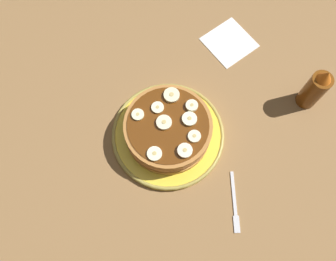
{
  "coord_description": "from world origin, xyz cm",
  "views": [
    {
      "loc": [
        13.03,
        22.16,
        74.56
      ],
      "look_at": [
        0.0,
        0.0,
        3.53
      ],
      "focal_mm": 36.83,
      "sensor_mm": 36.0,
      "label": 1
    }
  ],
  "objects_px": {
    "banana_slice_1": "(185,151)",
    "banana_slice_5": "(172,95)",
    "banana_slice_0": "(164,123)",
    "banana_slice_6": "(158,107)",
    "syrup_bottle": "(315,89)",
    "banana_slice_3": "(194,136)",
    "banana_slice_8": "(192,106)",
    "banana_slice_4": "(155,154)",
    "banana_slice_7": "(189,119)",
    "fork": "(235,205)",
    "plate": "(168,135)",
    "napkin": "(229,42)",
    "banana_slice_2": "(138,115)",
    "pancake_stack": "(168,128)"
  },
  "relations": [
    {
      "from": "banana_slice_1",
      "to": "banana_slice_5",
      "type": "bearing_deg",
      "value": -108.42
    },
    {
      "from": "banana_slice_0",
      "to": "banana_slice_5",
      "type": "xyz_separation_m",
      "value": [
        -0.05,
        -0.05,
        0.0
      ]
    },
    {
      "from": "banana_slice_6",
      "to": "syrup_bottle",
      "type": "xyz_separation_m",
      "value": [
        -0.32,
        0.13,
        -0.01
      ]
    },
    {
      "from": "banana_slice_0",
      "to": "banana_slice_6",
      "type": "relative_size",
      "value": 1.23
    },
    {
      "from": "banana_slice_3",
      "to": "banana_slice_8",
      "type": "relative_size",
      "value": 1.02
    },
    {
      "from": "banana_slice_3",
      "to": "banana_slice_4",
      "type": "bearing_deg",
      "value": -5.94
    },
    {
      "from": "banana_slice_1",
      "to": "banana_slice_7",
      "type": "distance_m",
      "value": 0.07
    },
    {
      "from": "banana_slice_0",
      "to": "fork",
      "type": "distance_m",
      "value": 0.23
    },
    {
      "from": "plate",
      "to": "syrup_bottle",
      "type": "relative_size",
      "value": 1.94
    },
    {
      "from": "syrup_bottle",
      "to": "banana_slice_7",
      "type": "bearing_deg",
      "value": -14.93
    },
    {
      "from": "banana_slice_8",
      "to": "syrup_bottle",
      "type": "distance_m",
      "value": 0.28
    },
    {
      "from": "banana_slice_3",
      "to": "napkin",
      "type": "bearing_deg",
      "value": -140.52
    },
    {
      "from": "banana_slice_2",
      "to": "pancake_stack",
      "type": "bearing_deg",
      "value": 133.2
    },
    {
      "from": "syrup_bottle",
      "to": "fork",
      "type": "bearing_deg",
      "value": 22.93
    },
    {
      "from": "pancake_stack",
      "to": "fork",
      "type": "height_order",
      "value": "pancake_stack"
    },
    {
      "from": "banana_slice_3",
      "to": "syrup_bottle",
      "type": "bearing_deg",
      "value": 172.7
    },
    {
      "from": "pancake_stack",
      "to": "banana_slice_3",
      "type": "distance_m",
      "value": 0.07
    },
    {
      "from": "banana_slice_6",
      "to": "banana_slice_7",
      "type": "bearing_deg",
      "value": 126.99
    },
    {
      "from": "banana_slice_4",
      "to": "banana_slice_7",
      "type": "relative_size",
      "value": 0.97
    },
    {
      "from": "banana_slice_3",
      "to": "banana_slice_1",
      "type": "bearing_deg",
      "value": 26.78
    },
    {
      "from": "pancake_stack",
      "to": "banana_slice_2",
      "type": "bearing_deg",
      "value": -46.8
    },
    {
      "from": "banana_slice_5",
      "to": "banana_slice_8",
      "type": "distance_m",
      "value": 0.05
    },
    {
      "from": "banana_slice_4",
      "to": "syrup_bottle",
      "type": "height_order",
      "value": "syrup_bottle"
    },
    {
      "from": "napkin",
      "to": "pancake_stack",
      "type": "bearing_deg",
      "value": 27.52
    },
    {
      "from": "plate",
      "to": "banana_slice_0",
      "type": "relative_size",
      "value": 7.75
    },
    {
      "from": "banana_slice_0",
      "to": "banana_slice_5",
      "type": "height_order",
      "value": "same"
    },
    {
      "from": "banana_slice_0",
      "to": "banana_slice_8",
      "type": "height_order",
      "value": "banana_slice_8"
    },
    {
      "from": "banana_slice_5",
      "to": "banana_slice_7",
      "type": "bearing_deg",
      "value": 93.62
    },
    {
      "from": "plate",
      "to": "banana_slice_7",
      "type": "height_order",
      "value": "banana_slice_7"
    },
    {
      "from": "banana_slice_0",
      "to": "banana_slice_1",
      "type": "distance_m",
      "value": 0.07
    },
    {
      "from": "fork",
      "to": "banana_slice_6",
      "type": "bearing_deg",
      "value": -80.66
    },
    {
      "from": "banana_slice_6",
      "to": "banana_slice_7",
      "type": "distance_m",
      "value": 0.07
    },
    {
      "from": "banana_slice_1",
      "to": "banana_slice_2",
      "type": "height_order",
      "value": "banana_slice_1"
    },
    {
      "from": "banana_slice_3",
      "to": "banana_slice_8",
      "type": "bearing_deg",
      "value": -117.24
    },
    {
      "from": "banana_slice_3",
      "to": "fork",
      "type": "xyz_separation_m",
      "value": [
        -0.01,
        0.16,
        -0.07
      ]
    },
    {
      "from": "banana_slice_6",
      "to": "banana_slice_8",
      "type": "height_order",
      "value": "banana_slice_8"
    },
    {
      "from": "banana_slice_1",
      "to": "fork",
      "type": "height_order",
      "value": "banana_slice_1"
    },
    {
      "from": "banana_slice_4",
      "to": "plate",
      "type": "bearing_deg",
      "value": -143.57
    },
    {
      "from": "banana_slice_3",
      "to": "napkin",
      "type": "distance_m",
      "value": 0.3
    },
    {
      "from": "syrup_bottle",
      "to": "banana_slice_0",
      "type": "bearing_deg",
      "value": -16.06
    },
    {
      "from": "banana_slice_7",
      "to": "banana_slice_6",
      "type": "bearing_deg",
      "value": -53.01
    },
    {
      "from": "banana_slice_2",
      "to": "banana_slice_6",
      "type": "distance_m",
      "value": 0.05
    },
    {
      "from": "banana_slice_6",
      "to": "fork",
      "type": "bearing_deg",
      "value": 99.34
    },
    {
      "from": "banana_slice_2",
      "to": "banana_slice_8",
      "type": "height_order",
      "value": "banana_slice_8"
    },
    {
      "from": "banana_slice_2",
      "to": "banana_slice_8",
      "type": "distance_m",
      "value": 0.12
    },
    {
      "from": "syrup_bottle",
      "to": "banana_slice_1",
      "type": "bearing_deg",
      "value": -3.65
    },
    {
      "from": "pancake_stack",
      "to": "napkin",
      "type": "height_order",
      "value": "pancake_stack"
    },
    {
      "from": "plate",
      "to": "napkin",
      "type": "relative_size",
      "value": 2.32
    },
    {
      "from": "banana_slice_2",
      "to": "banana_slice_3",
      "type": "bearing_deg",
      "value": 127.25
    },
    {
      "from": "pancake_stack",
      "to": "banana_slice_7",
      "type": "distance_m",
      "value": 0.06
    }
  ]
}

